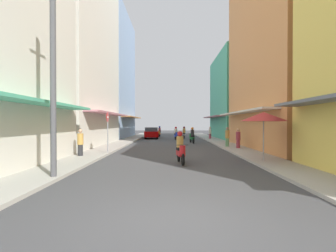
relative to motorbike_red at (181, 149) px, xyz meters
name	(u,v)px	position (x,y,z in m)	size (l,w,h in m)	color
ground_plane	(172,145)	(-0.41, 9.76, -0.70)	(91.87, 91.87, 0.00)	#424244
sidewalk_left	(117,145)	(-5.27, 9.76, -0.64)	(1.94, 49.76, 0.12)	#ADA89E
sidewalk_right	(226,145)	(4.45, 9.76, -0.64)	(1.94, 49.76, 0.12)	#ADA89E
building_left_mid	(70,47)	(-9.23, 9.20, 7.83)	(7.05, 11.70, 17.08)	silver
building_left_far	(107,77)	(-9.23, 21.33, 7.61)	(7.05, 11.88, 16.63)	#8CA5CC
building_right_mid	(288,48)	(8.41, 6.77, 7.00)	(7.05, 12.52, 15.42)	#D88C4C
building_right_far	(241,97)	(8.41, 19.43, 4.58)	(7.05, 11.07, 10.59)	#4CB28C
motorbike_red	(181,149)	(0.00, 0.00, 0.00)	(0.55, 1.81, 1.58)	black
motorbike_green	(192,136)	(1.62, 12.36, 0.00)	(0.56, 1.80, 1.58)	black
motorbike_blue	(176,134)	(0.12, 16.72, 0.00)	(0.55, 1.81, 1.58)	black
motorbike_orange	(159,132)	(-2.13, 23.17, 0.00)	(0.55, 1.81, 1.58)	black
motorbike_silver	(184,133)	(1.21, 19.15, 0.00)	(0.55, 1.81, 1.58)	black
parked_car	(151,133)	(-3.01, 19.72, 0.04)	(2.07, 4.22, 1.45)	#8C0000
pedestrian_midway	(238,139)	(4.56, 6.41, 0.09)	(0.34, 0.34, 1.59)	#99333F
pedestrian_foreground	(227,137)	(4.03, 7.66, 0.13)	(0.34, 0.34, 1.67)	#598C59
pedestrian_far	(80,143)	(-5.64, 1.92, 0.12)	(0.34, 0.34, 1.64)	#262628
pedestrian_crossing	(210,133)	(4.26, 17.70, 0.06)	(0.34, 0.34, 1.54)	#99333F
vendor_umbrella	(264,117)	(4.13, 0.24, 1.59)	(2.26, 2.26, 2.52)	#99999E
utility_pole	(53,68)	(-4.55, -3.53, 3.17)	(0.20, 1.20, 7.59)	#4C4C4F
street_sign_no_entry	(108,127)	(-4.45, 3.39, 1.01)	(0.07, 0.60, 2.65)	gray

